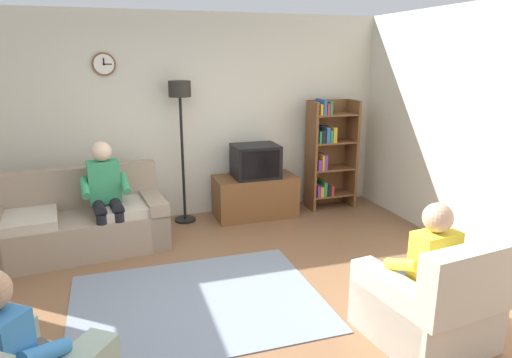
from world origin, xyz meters
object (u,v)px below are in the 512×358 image
at_px(person_on_couch, 106,191).
at_px(person_in_right_armchair, 424,264).
at_px(armchair_near_bookshelf, 428,306).
at_px(person_in_left_armchair, 14,351).
at_px(tv_stand, 255,196).
at_px(bookshelf, 328,153).
at_px(floor_lamp, 181,113).
at_px(tv, 256,161).
at_px(couch, 78,224).

distance_m(person_on_couch, person_in_right_armchair, 3.37).
distance_m(armchair_near_bookshelf, person_in_left_armchair, 2.82).
xyz_separation_m(tv_stand, armchair_near_bookshelf, (0.39, -3.13, 0.01)).
height_order(tv_stand, bookshelf, bookshelf).
bearing_deg(bookshelf, person_in_left_armchair, -136.59).
relative_size(tv_stand, floor_lamp, 0.59).
distance_m(armchair_near_bookshelf, person_on_couch, 3.47).
bearing_deg(tv, person_in_left_armchair, -126.64).
bearing_deg(floor_lamp, person_in_right_armchair, -66.93).
relative_size(floor_lamp, person_on_couch, 1.49).
xyz_separation_m(tv, bookshelf, (1.12, 0.10, 0.02)).
xyz_separation_m(tv_stand, bookshelf, (1.12, 0.07, 0.52)).
bearing_deg(bookshelf, armchair_near_bookshelf, -102.74).
relative_size(tv_stand, bookshelf, 0.70).
relative_size(armchair_near_bookshelf, person_in_left_armchair, 0.87).
height_order(person_in_left_armchair, person_in_right_armchair, same).
relative_size(tv_stand, person_in_right_armchair, 0.98).
height_order(couch, tv, tv).
distance_m(tv, armchair_near_bookshelf, 3.17).
bearing_deg(person_on_couch, couch, 161.73).
bearing_deg(tv, person_on_couch, -163.74).
bearing_deg(tv, bookshelf, 4.92).
relative_size(person_on_couch, person_in_left_armchair, 1.11).
relative_size(armchair_near_bookshelf, person_on_couch, 0.78).
bearing_deg(tv_stand, person_in_right_armchair, -82.86).
bearing_deg(armchair_near_bookshelf, tv_stand, 97.14).
xyz_separation_m(tv_stand, floor_lamp, (-0.96, 0.10, 1.17)).
xyz_separation_m(tv, floor_lamp, (-0.96, 0.12, 0.67)).
height_order(person_on_couch, person_in_right_armchair, person_on_couch).
relative_size(floor_lamp, armchair_near_bookshelf, 1.90).
relative_size(couch, floor_lamp, 1.07).
xyz_separation_m(couch, bookshelf, (3.37, 0.55, 0.49)).
distance_m(person_on_couch, person_in_left_armchair, 2.72).
relative_size(tv, person_in_left_armchair, 0.54).
distance_m(couch, bookshelf, 3.45).
bearing_deg(person_in_right_armchair, bookshelf, 76.72).
bearing_deg(bookshelf, floor_lamp, 179.25).
relative_size(tv_stand, person_on_couch, 0.89).
xyz_separation_m(couch, person_on_couch, (0.33, -0.11, 0.39)).
distance_m(bookshelf, person_in_right_armchair, 3.21).
height_order(armchair_near_bookshelf, person_on_couch, person_on_couch).
bearing_deg(bookshelf, person_on_couch, -167.80).
distance_m(tv_stand, floor_lamp, 1.51).
height_order(bookshelf, person_in_left_armchair, bookshelf).
relative_size(couch, person_on_couch, 1.60).
xyz_separation_m(floor_lamp, armchair_near_bookshelf, (1.35, -3.23, -1.16)).
bearing_deg(couch, tv_stand, 11.92).
xyz_separation_m(couch, person_in_right_armchair, (2.64, -2.57, 0.29)).
relative_size(tv, bookshelf, 0.38).
relative_size(couch, armchair_near_bookshelf, 2.04).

